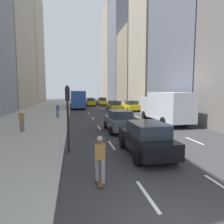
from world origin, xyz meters
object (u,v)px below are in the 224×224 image
object	(u,v)px
taxi_fourth	(131,106)
box_truck	(165,106)
taxi_lead	(115,106)
traffic_light_pole	(68,108)
taxi_second	(90,102)
pedestrian_mid_block	(22,120)
sedan_black_near	(146,138)
sedan_silver_behind	(119,121)
city_bus	(78,98)
skateboarder	(100,157)
taxi_third	(102,101)
pedestrian_far_walking	(58,110)

from	to	relation	value
taxi_fourth	box_truck	size ratio (longest dim) A/B	0.52
taxi_lead	traffic_light_pole	xyz separation A→B (m)	(-6.75, -20.26, 1.53)
taxi_second	pedestrian_mid_block	bearing A→B (deg)	-105.67
sedan_black_near	sedan_silver_behind	xyz separation A→B (m)	(0.00, 6.15, 0.02)
taxi_lead	city_bus	size ratio (longest dim) A/B	0.38
taxi_lead	city_bus	world-z (taller)	city_bus
sedan_black_near	skateboarder	xyz separation A→B (m)	(-2.76, -2.72, 0.09)
taxi_fourth	traffic_light_pole	xyz separation A→B (m)	(-9.55, -20.38, 1.53)
taxi_second	taxi_third	size ratio (longest dim) A/B	1.00
taxi_fourth	pedestrian_far_walking	distance (m)	13.07
sedan_black_near	city_bus	xyz separation A→B (m)	(-2.81, 30.11, 0.91)
taxi_fourth	pedestrian_far_walking	size ratio (longest dim) A/B	2.67
taxi_lead	taxi_fourth	world-z (taller)	same
taxi_second	city_bus	distance (m)	4.90
pedestrian_far_walking	traffic_light_pole	xyz separation A→B (m)	(1.55, -13.48, 1.34)
taxi_second	traffic_light_pole	xyz separation A→B (m)	(-3.95, -32.74, 1.53)
taxi_fourth	sedan_black_near	world-z (taller)	taxi_fourth
taxi_third	box_truck	world-z (taller)	box_truck
taxi_second	sedan_silver_behind	bearing A→B (deg)	-90.00
taxi_second	skateboarder	size ratio (longest dim) A/B	2.52
taxi_lead	sedan_black_near	distance (m)	21.73
taxi_third	city_bus	size ratio (longest dim) A/B	0.38
pedestrian_mid_block	traffic_light_pole	distance (m)	6.80
city_bus	sedan_silver_behind	bearing A→B (deg)	-83.31
taxi_third	sedan_silver_behind	distance (m)	29.82
taxi_lead	taxi_fourth	xyz separation A→B (m)	(2.80, 0.12, 0.00)
taxi_second	skateboarder	world-z (taller)	taxi_second
taxi_lead	sedan_black_near	world-z (taller)	taxi_lead
taxi_second	taxi_fourth	xyz separation A→B (m)	(5.60, -12.35, 0.00)
skateboarder	traffic_light_pole	world-z (taller)	traffic_light_pole
city_bus	pedestrian_far_walking	xyz separation A→B (m)	(-2.69, -15.34, -0.72)
taxi_lead	traffic_light_pole	world-z (taller)	traffic_light_pole
sedan_black_near	skateboarder	size ratio (longest dim) A/B	2.58
taxi_fourth	pedestrian_mid_block	size ratio (longest dim) A/B	2.67
pedestrian_far_walking	traffic_light_pole	world-z (taller)	traffic_light_pole
taxi_second	city_bus	size ratio (longest dim) A/B	0.38
pedestrian_mid_block	traffic_light_pole	size ratio (longest dim) A/B	0.46
taxi_lead	pedestrian_far_walking	distance (m)	10.72
box_truck	taxi_second	bearing A→B (deg)	102.88
city_bus	box_truck	xyz separation A→B (m)	(8.41, -20.58, -0.08)
taxi_second	sedan_black_near	size ratio (longest dim) A/B	0.98
box_truck	pedestrian_far_walking	xyz separation A→B (m)	(-11.10, 5.24, -0.64)
taxi_second	city_bus	bearing A→B (deg)	-125.70
sedan_silver_behind	city_bus	size ratio (longest dim) A/B	0.38
taxi_lead	pedestrian_far_walking	bearing A→B (deg)	-140.76
traffic_light_pole	skateboarder	bearing A→B (deg)	-73.46
sedan_silver_behind	pedestrian_far_walking	world-z (taller)	pedestrian_far_walking
box_truck	skateboarder	xyz separation A→B (m)	(-8.36, -12.26, -0.75)
taxi_third	pedestrian_mid_block	distance (m)	30.81
taxi_fourth	box_truck	world-z (taller)	box_truck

